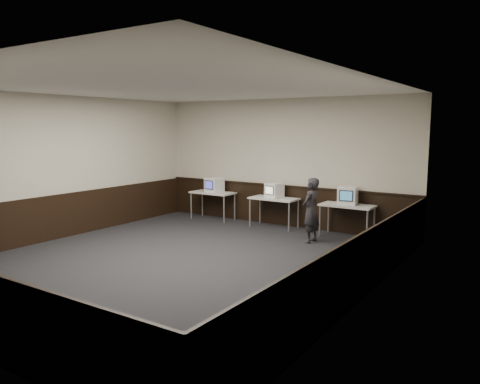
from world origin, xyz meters
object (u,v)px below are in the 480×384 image
object	(u,v)px
desk_center	(274,201)
emac_left	(214,185)
emac_center	(274,190)
desk_right	(347,208)
emac_right	(348,195)
desk_left	(213,195)
person	(311,210)

from	to	relation	value
desk_center	emac_left	distance (m)	1.86
emac_left	emac_center	xyz separation A→B (m)	(1.82, 0.04, -0.02)
desk_right	emac_right	bearing A→B (deg)	105.91
emac_center	emac_left	bearing A→B (deg)	-167.78
desk_left	person	distance (m)	3.44
desk_left	emac_right	size ratio (longest dim) A/B	2.41
emac_center	desk_left	bearing A→B (deg)	-167.93
desk_right	emac_left	xyz separation A→B (m)	(-3.74, -0.00, 0.27)
desk_right	emac_right	world-z (taller)	emac_right
desk_left	emac_left	bearing A→B (deg)	-3.26
emac_left	person	bearing A→B (deg)	-9.21
emac_left	emac_center	distance (m)	1.82
emac_left	person	size ratio (longest dim) A/B	0.33
emac_center	desk_right	bearing A→B (deg)	9.57
emac_left	desk_right	bearing A→B (deg)	6.23
emac_right	person	bearing A→B (deg)	-126.96
desk_right	emac_left	distance (m)	3.75
desk_left	desk_center	size ratio (longest dim) A/B	1.00
emac_right	desk_center	bearing A→B (deg)	171.01
desk_center	person	size ratio (longest dim) A/B	0.85
emac_right	person	distance (m)	1.08
desk_left	person	world-z (taller)	person
desk_left	desk_center	world-z (taller)	same
desk_center	emac_left	bearing A→B (deg)	-179.90
desk_left	desk_center	xyz separation A→B (m)	(1.90, 0.00, 0.00)
emac_right	desk_left	bearing A→B (deg)	170.49
desk_left	emac_left	distance (m)	0.28
emac_right	person	world-z (taller)	person
person	desk_center	bearing A→B (deg)	-118.71
emac_left	emac_right	distance (m)	3.73
desk_right	person	bearing A→B (deg)	-118.29
desk_center	emac_center	bearing A→B (deg)	115.21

